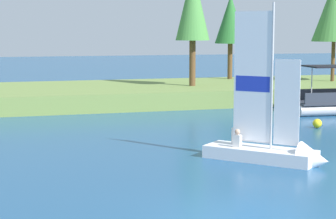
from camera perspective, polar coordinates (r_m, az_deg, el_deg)
The scene contains 7 objects.
ground_plane at distance 15.73m, azimuth 6.72°, elevation -9.98°, with size 200.00×200.00×0.00m, color navy.
shore_bank at distance 40.06m, azimuth -7.93°, elevation 1.32°, with size 80.00×10.32×1.07m, color olive.
shoreline_tree_left at distance 40.29m, azimuth 2.29°, elevation 9.59°, with size 2.21×2.21×7.60m.
shoreline_tree_midleft at distance 46.32m, azimuth 5.79°, elevation 8.24°, with size 2.30×2.30×6.22m.
shoreline_tree_centre at distance 45.54m, azimuth 15.13°, elevation 8.90°, with size 3.14×3.14×7.33m.
sailboat at distance 22.31m, azimuth 10.09°, elevation -3.71°, with size 3.98×4.21×6.02m.
channel_buoy at distance 30.57m, azimuth 13.61°, elevation -1.26°, with size 0.44×0.44×0.44m, color yellow.
Camera 1 is at (-6.01, -13.78, 4.66)m, focal length 66.05 mm.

